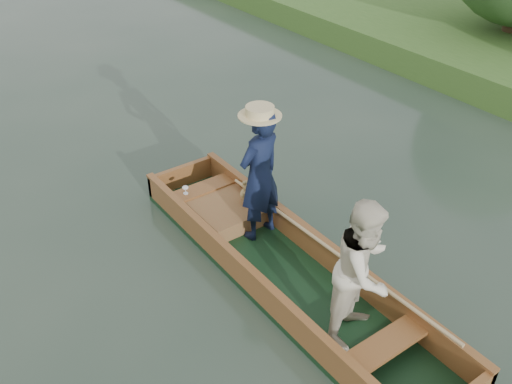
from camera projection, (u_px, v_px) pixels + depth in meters
ground at (285, 279)px, 6.93m from camera, size 120.00×120.00×0.00m
punt at (298, 241)px, 6.57m from camera, size 1.15×5.00×1.89m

